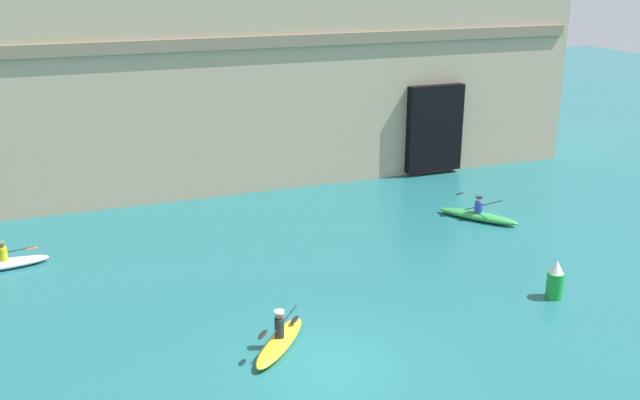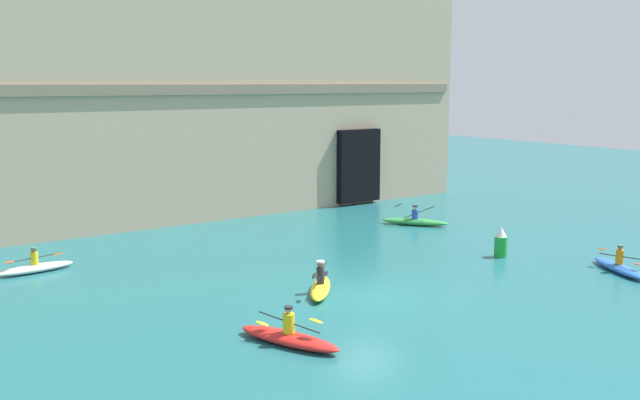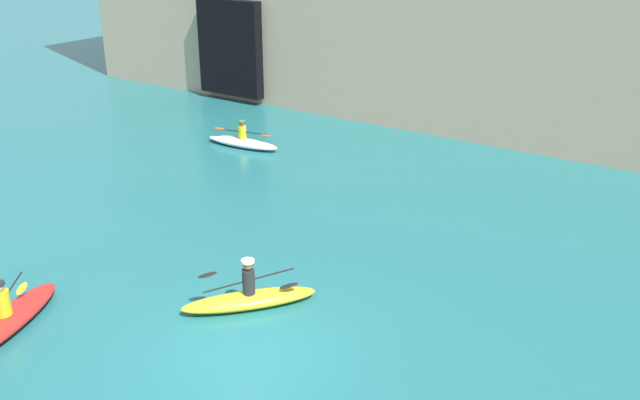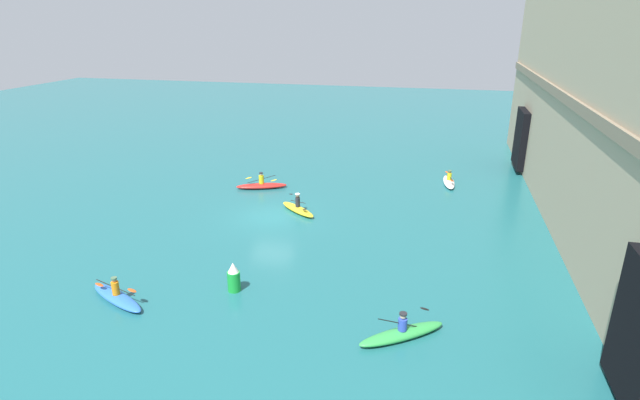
# 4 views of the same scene
# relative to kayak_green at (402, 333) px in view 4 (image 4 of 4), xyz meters

# --- Properties ---
(ground_plane) EXTENTS (120.00, 120.00, 0.00)m
(ground_plane) POSITION_rel_kayak_green_xyz_m (-10.27, -8.52, -0.22)
(ground_plane) COLOR #1E6066
(kayak_green) EXTENTS (2.68, 3.27, 1.14)m
(kayak_green) POSITION_rel_kayak_green_xyz_m (0.00, 0.00, 0.00)
(kayak_green) COLOR green
(kayak_green) RESTS_ON ground
(kayak_red) EXTENTS (2.00, 3.54, 1.15)m
(kayak_red) POSITION_rel_kayak_green_xyz_m (-15.03, -10.85, 0.00)
(kayak_red) COLOR red
(kayak_red) RESTS_ON ground
(kayak_blue) EXTENTS (2.17, 3.40, 1.10)m
(kayak_blue) POSITION_rel_kayak_green_xyz_m (0.18, -11.78, -0.02)
(kayak_blue) COLOR blue
(kayak_blue) RESTS_ON ground
(kayak_yellow) EXTENTS (2.49, 2.81, 1.19)m
(kayak_yellow) POSITION_rel_kayak_green_xyz_m (-11.30, -7.19, 0.01)
(kayak_yellow) COLOR yellow
(kayak_yellow) RESTS_ON ground
(kayak_white) EXTENTS (3.14, 1.01, 1.02)m
(kayak_white) POSITION_rel_kayak_green_xyz_m (-19.00, 1.76, -0.02)
(kayak_white) COLOR white
(kayak_white) RESTS_ON ground
(marker_buoy) EXTENTS (0.56, 0.56, 1.34)m
(marker_buoy) POSITION_rel_kayak_green_xyz_m (-1.75, -7.34, 0.40)
(marker_buoy) COLOR green
(marker_buoy) RESTS_ON ground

